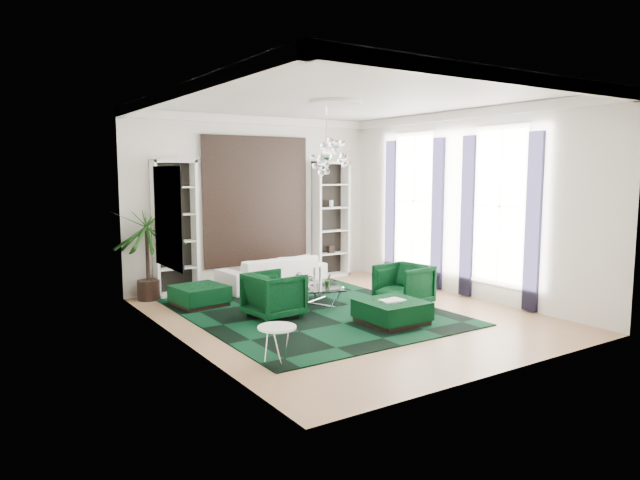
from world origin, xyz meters
TOP-DOWN VIEW (x-y plane):
  - floor at (0.00, 0.00)m, footprint 6.00×7.00m
  - ceiling at (0.00, 0.00)m, footprint 6.00×7.00m
  - wall_back at (0.00, 3.51)m, footprint 6.00×0.02m
  - wall_front at (0.00, -3.51)m, footprint 6.00×0.02m
  - wall_left at (-3.01, 0.00)m, footprint 0.02×7.00m
  - wall_right at (3.01, 0.00)m, footprint 0.02×7.00m
  - crown_molding at (0.00, 0.00)m, footprint 6.00×7.00m
  - ceiling_medallion at (0.00, 0.30)m, footprint 0.90×0.90m
  - tapestry at (0.00, 3.46)m, footprint 2.50×0.06m
  - shelving_left at (-1.95, 3.31)m, footprint 0.90×0.38m
  - shelving_right at (1.95, 3.31)m, footprint 0.90×0.38m
  - painting at (-2.97, 0.60)m, footprint 0.04×1.30m
  - window_near at (2.99, -0.90)m, footprint 0.03×1.10m
  - curtain_near_a at (2.96, -1.68)m, footprint 0.07×0.30m
  - curtain_near_b at (2.96, -0.12)m, footprint 0.07×0.30m
  - window_far at (2.99, 1.50)m, footprint 0.03×1.10m
  - curtain_far_a at (2.96, 0.72)m, footprint 0.07×0.30m
  - curtain_far_b at (2.96, 2.28)m, footprint 0.07×0.30m
  - rug at (-0.40, 0.53)m, footprint 4.20×5.00m
  - sofa at (0.07, 2.83)m, footprint 2.47×1.16m
  - armchair_left at (-1.16, 0.52)m, footprint 0.98×0.96m
  - armchair_right at (1.32, -0.07)m, footprint 1.00×0.97m
  - coffee_table at (-0.25, 0.88)m, footprint 1.55×1.55m
  - ottoman_side at (-1.94, 2.06)m, footprint 1.02×1.02m
  - ottoman_front at (0.31, -0.92)m, footprint 1.00×1.00m
  - book at (0.31, -0.92)m, footprint 0.42×0.28m
  - side_table at (-2.28, -1.61)m, footprint 0.55×0.55m
  - palm at (-2.59, 3.15)m, footprint 1.80×1.80m
  - chandelier at (-0.14, 0.40)m, footprint 0.94×0.94m
  - table_plant at (0.05, 0.63)m, footprint 0.14×0.12m

SIDE VIEW (x-z plane):
  - floor at x=0.00m, z-range -0.02..0.00m
  - rug at x=-0.40m, z-range 0.00..0.02m
  - ottoman_side at x=-1.94m, z-range 0.00..0.40m
  - ottoman_front at x=0.31m, z-range 0.00..0.40m
  - coffee_table at x=-0.25m, z-range 0.00..0.41m
  - side_table at x=-2.28m, z-range 0.00..0.50m
  - sofa at x=0.07m, z-range 0.00..0.70m
  - armchair_left at x=-1.16m, z-range 0.00..0.81m
  - armchair_right at x=1.32m, z-range 0.00..0.81m
  - book at x=0.31m, z-range 0.40..0.43m
  - table_plant at x=0.05m, z-range 0.41..0.65m
  - palm at x=-2.59m, z-range 0.00..2.40m
  - shelving_left at x=-1.95m, z-range 0.00..2.80m
  - shelving_right at x=1.95m, z-range 0.00..2.80m
  - curtain_near_a at x=2.96m, z-range 0.02..3.27m
  - curtain_near_b at x=2.96m, z-range 0.02..3.27m
  - curtain_far_a at x=2.96m, z-range 0.02..3.27m
  - curtain_far_b at x=2.96m, z-range 0.02..3.27m
  - painting at x=-2.97m, z-range 1.05..2.65m
  - wall_back at x=0.00m, z-range 0.00..3.80m
  - wall_front at x=0.00m, z-range 0.00..3.80m
  - wall_left at x=-3.01m, z-range 0.00..3.80m
  - wall_right at x=3.01m, z-range 0.00..3.80m
  - tapestry at x=0.00m, z-range 0.50..3.30m
  - window_near at x=2.99m, z-range 0.45..3.35m
  - window_far at x=2.99m, z-range 0.45..3.35m
  - chandelier at x=-0.14m, z-range 2.49..3.21m
  - crown_molding at x=0.00m, z-range 3.61..3.79m
  - ceiling_medallion at x=0.00m, z-range 3.75..3.79m
  - ceiling at x=0.00m, z-range 3.80..3.82m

